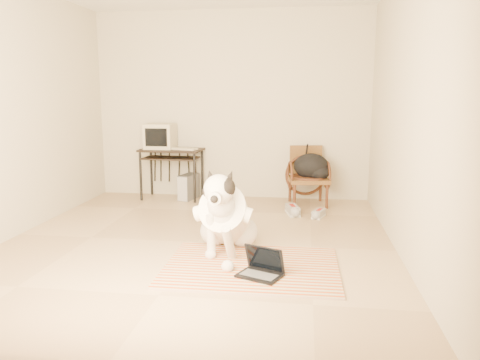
% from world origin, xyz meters
% --- Properties ---
extents(floor, '(4.50, 4.50, 0.00)m').
position_xyz_m(floor, '(0.00, 0.00, 0.00)').
color(floor, tan).
rests_on(floor, ground).
extents(wall_back, '(4.50, 0.00, 4.50)m').
position_xyz_m(wall_back, '(0.00, 2.25, 1.35)').
color(wall_back, '#C1B69E').
rests_on(wall_back, floor).
extents(wall_front, '(4.50, 0.00, 4.50)m').
position_xyz_m(wall_front, '(0.00, -2.25, 1.35)').
color(wall_front, '#C1B69E').
rests_on(wall_front, floor).
extents(wall_left, '(0.00, 4.50, 4.50)m').
position_xyz_m(wall_left, '(-2.00, 0.00, 1.35)').
color(wall_left, '#C1B69E').
rests_on(wall_left, floor).
extents(wall_right, '(0.00, 4.50, 4.50)m').
position_xyz_m(wall_right, '(2.00, 0.00, 1.35)').
color(wall_right, '#C1B69E').
rests_on(wall_right, floor).
extents(rug, '(1.55, 1.19, 0.02)m').
position_xyz_m(rug, '(0.64, -0.64, 0.01)').
color(rug, '#C13C0E').
rests_on(rug, floor).
extents(dog, '(0.59, 1.23, 0.89)m').
position_xyz_m(dog, '(0.34, -0.25, 0.35)').
color(dog, silver).
rests_on(dog, rug).
extents(laptop, '(0.42, 0.37, 0.25)m').
position_xyz_m(laptop, '(0.75, -0.85, 0.08)').
color(laptop, black).
rests_on(laptop, rug).
extents(computer_desk, '(0.90, 0.53, 0.73)m').
position_xyz_m(computer_desk, '(-0.84, 1.96, 0.63)').
color(computer_desk, black).
rests_on(computer_desk, floor).
extents(crt_monitor, '(0.40, 0.39, 0.36)m').
position_xyz_m(crt_monitor, '(-1.00, 1.99, 0.91)').
color(crt_monitor, '#B7AC8F').
rests_on(crt_monitor, computer_desk).
extents(desk_keyboard, '(0.41, 0.23, 0.03)m').
position_xyz_m(desk_keyboard, '(-0.63, 1.90, 0.75)').
color(desk_keyboard, '#B7AC8F').
rests_on(desk_keyboard, computer_desk).
extents(pc_tower, '(0.25, 0.42, 0.37)m').
position_xyz_m(pc_tower, '(-0.59, 1.96, 0.18)').
color(pc_tower, '#4A4A4D').
rests_on(pc_tower, floor).
extents(rattan_chair, '(0.61, 0.59, 0.80)m').
position_xyz_m(rattan_chair, '(1.13, 1.89, 0.40)').
color(rattan_chair, brown).
rests_on(rattan_chair, floor).
extents(backpack, '(0.49, 0.40, 0.35)m').
position_xyz_m(backpack, '(1.19, 1.83, 0.53)').
color(backpack, black).
rests_on(backpack, rattan_chair).
extents(sneaker_left, '(0.21, 0.35, 0.12)m').
position_xyz_m(sneaker_left, '(0.95, 1.29, 0.05)').
color(sneaker_left, silver).
rests_on(sneaker_left, floor).
extents(sneaker_right, '(0.19, 0.29, 0.10)m').
position_xyz_m(sneaker_right, '(1.27, 1.18, 0.04)').
color(sneaker_right, silver).
rests_on(sneaker_right, floor).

